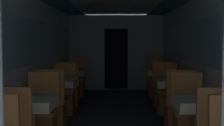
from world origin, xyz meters
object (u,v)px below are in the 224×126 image
Objects in this scene: chair_left_near_2 at (53,110)px; dining_table_right_3 at (158,75)px; chair_left_near_3 at (70,92)px; chair_right_far_2 at (167,98)px; dining_table_left_2 at (59,86)px; chair_left_far_1 at (42,122)px; chair_right_near_2 at (178,111)px; chair_left_far_3 at (76,84)px; chair_right_far_3 at (156,85)px; chair_right_far_1 at (188,123)px; dining_table_right_2 at (172,86)px; chair_right_near_3 at (162,92)px; dining_table_left_1 at (30,108)px; dining_table_left_3 at (73,75)px; dining_table_right_1 at (200,109)px; chair_left_far_2 at (64,98)px.

dining_table_right_3 is at bearing 49.79° from chair_left_near_2.
chair_left_near_2 is 1.76m from chair_left_near_3.
dining_table_left_2 is at bearing 15.22° from chair_right_far_2.
chair_left_far_1 is 2.06m from chair_right_near_2.
chair_left_near_3 is at bearing -20.14° from chair_right_far_2.
dining_table_left_2 is 0.75× the size of chair_right_near_2.
chair_left_near_2 is 1.00× the size of chair_left_far_3.
chair_left_far_3 reaches higher than dining_table_right_3.
chair_right_far_2 is at bearing 90.00° from chair_right_far_3.
chair_right_far_3 is (0.00, 1.76, 0.00)m from chair_right_far_2.
chair_left_far_1 is 1.00× the size of chair_right_far_1.
chair_right_near_3 is at bearing 90.00° from dining_table_right_2.
chair_right_far_3 is at bearing -180.00° from chair_left_far_3.
chair_right_far_2 and chair_right_far_3 have the same top height.
chair_left_far_3 is at bearing 90.00° from dining_table_left_1.
chair_right_far_1 is (1.93, 0.00, 0.00)m from chair_left_far_1.
chair_left_near_3 is (-0.00, -0.53, -0.30)m from dining_table_left_3.
dining_table_right_2 is 0.61m from chair_right_near_2.
dining_table_left_1 is 3.01m from chair_right_far_2.
chair_left_far_1 is 2.03m from dining_table_right_1.
chair_right_far_2 is (1.93, 1.76, 0.00)m from chair_left_far_1.
chair_left_far_2 is 1.32× the size of dining_table_left_3.
chair_right_far_2 is (1.93, 0.00, 0.00)m from chair_left_far_2.
dining_table_left_3 is at bearing 90.00° from dining_table_left_1.
dining_table_left_3 is 4.02m from dining_table_right_1.
chair_right_far_1 is at bearing -51.95° from chair_left_near_3.
dining_table_left_1 is 2.31m from chair_right_near_2.
chair_left_far_1 is 4.02m from chair_right_far_3.
dining_table_left_3 is 0.75× the size of chair_right_far_3.
chair_left_far_3 is at bearing -90.00° from chair_left_far_2.
dining_table_right_1 is at bearing 90.00° from chair_right_far_2.
dining_table_left_3 is 0.75× the size of chair_right_far_2.
chair_left_far_3 is at bearing 164.78° from dining_table_right_3.
chair_left_far_3 is (0.00, 3.52, 0.00)m from chair_left_far_1.
chair_right_near_2 is (0.00, 1.24, -0.30)m from dining_table_right_1.
chair_right_far_1 reaches higher than dining_table_right_3.
chair_left_far_1 and chair_right_far_2 have the same top height.
dining_table_left_3 is at bearing 90.00° from chair_left_near_2.
dining_table_right_1 is (1.93, -3.00, 0.30)m from chair_left_near_3.
dining_table_right_1 is 0.75× the size of chair_right_near_2.
dining_table_right_3 is at bearing 90.00° from chair_right_far_3.
chair_left_far_2 and chair_left_far_3 have the same top height.
chair_left_near_2 is (-0.00, 1.24, -0.30)m from dining_table_left_1.
chair_left_near_2 and chair_left_near_3 have the same top height.
chair_left_far_3 is 2.03m from dining_table_right_3.
chair_right_far_3 is at bearing 90.00° from dining_table_right_3.
chair_left_near_2 is 1.00× the size of chair_right_far_1.
chair_left_near_3 is 2.06m from chair_right_far_2.
dining_table_left_3 is 0.61m from chair_left_far_3.
chair_left_far_1 and chair_right_far_1 have the same top height.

